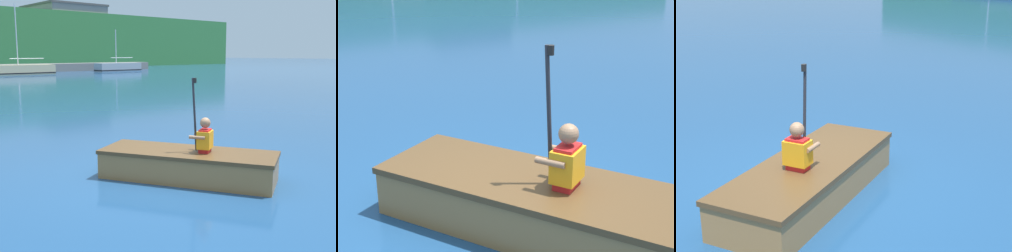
# 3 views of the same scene
# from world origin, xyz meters

# --- Properties ---
(ground_plane) EXTENTS (300.00, 300.00, 0.00)m
(ground_plane) POSITION_xyz_m (0.00, 0.00, 0.00)
(ground_plane) COLOR navy
(rowboat_foreground) EXTENTS (2.27, 3.01, 0.48)m
(rowboat_foreground) POSITION_xyz_m (0.19, -0.13, 0.27)
(rowboat_foreground) COLOR #A3703D
(rowboat_foreground) RESTS_ON ground
(person_paddler) EXTENTS (0.44, 0.44, 1.20)m
(person_paddler) POSITION_xyz_m (0.34, -0.40, 0.74)
(person_paddler) COLOR red
(person_paddler) RESTS_ON rowboat_foreground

